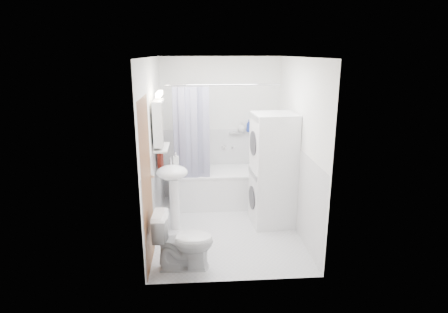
{
  "coord_description": "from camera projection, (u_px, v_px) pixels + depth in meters",
  "views": [
    {
      "loc": [
        -0.4,
        -4.93,
        2.46
      ],
      "look_at": [
        -0.03,
        0.15,
        1.04
      ],
      "focal_mm": 30.0,
      "sensor_mm": 36.0,
      "label": 1
    }
  ],
  "objects": [
    {
      "name": "floor",
      "position": [
        227.0,
        228.0,
        5.42
      ],
      "size": [
        2.6,
        2.6,
        0.0
      ],
      "primitive_type": "plane",
      "color": "silver",
      "rests_on": "ground"
    },
    {
      "name": "shower_caddy",
      "position": [
        236.0,
        133.0,
        6.32
      ],
      "size": [
        0.22,
        0.06,
        0.02
      ],
      "primitive_type": "cube",
      "color": "silver",
      "rests_on": "room_walls"
    },
    {
      "name": "room_walls",
      "position": [
        227.0,
        127.0,
        5.02
      ],
      "size": [
        2.6,
        2.6,
        2.6
      ],
      "color": "white",
      "rests_on": "ground"
    },
    {
      "name": "bathtub",
      "position": [
        222.0,
        185.0,
        6.22
      ],
      "size": [
        1.53,
        0.72,
        0.58
      ],
      "color": "white",
      "rests_on": "ground"
    },
    {
      "name": "soap_pump",
      "position": [
        176.0,
        162.0,
        5.36
      ],
      "size": [
        0.08,
        0.17,
        0.08
      ],
      "primitive_type": "imported",
      "color": "gray",
      "rests_on": "sink"
    },
    {
      "name": "shelf",
      "position": [
        162.0,
        147.0,
        5.13
      ],
      "size": [
        0.18,
        0.54,
        0.02
      ],
      "primitive_type": "cube",
      "color": "silver",
      "rests_on": "room_walls"
    },
    {
      "name": "tub_spout",
      "position": [
        233.0,
        147.0,
        6.4
      ],
      "size": [
        0.04,
        0.12,
        0.04
      ],
      "primitive_type": "cylinder",
      "rotation": [
        1.57,
        0.0,
        0.0
      ],
      "color": "silver",
      "rests_on": "room_walls"
    },
    {
      "name": "shelf_bottle",
      "position": [
        161.0,
        147.0,
        4.98
      ],
      "size": [
        0.07,
        0.18,
        0.07
      ],
      "primitive_type": "imported",
      "color": "gray",
      "rests_on": "shelf"
    },
    {
      "name": "wainscot",
      "position": [
        225.0,
        182.0,
        5.54
      ],
      "size": [
        1.98,
        2.58,
        2.58
      ],
      "color": "white",
      "rests_on": "ground"
    },
    {
      "name": "towel",
      "position": [
        160.0,
        138.0,
        5.35
      ],
      "size": [
        0.07,
        0.37,
        0.89
      ],
      "color": "#571B17",
      "rests_on": "room_walls"
    },
    {
      "name": "shampoo_b",
      "position": [
        249.0,
        129.0,
        6.32
      ],
      "size": [
        0.08,
        0.21,
        0.08
      ],
      "primitive_type": "imported",
      "color": "navy",
      "rests_on": "shower_caddy"
    },
    {
      "name": "curtain_rod",
      "position": [
        223.0,
        85.0,
        5.48
      ],
      "size": [
        1.71,
        0.02,
        0.02
      ],
      "primitive_type": "cylinder",
      "rotation": [
        0.0,
        1.57,
        0.0
      ],
      "color": "silver",
      "rests_on": "room_walls"
    },
    {
      "name": "shampoo_a",
      "position": [
        242.0,
        128.0,
        6.31
      ],
      "size": [
        0.13,
        0.17,
        0.13
      ],
      "primitive_type": "imported",
      "color": "gray",
      "rests_on": "shower_caddy"
    },
    {
      "name": "medicine_cabinet",
      "position": [
        159.0,
        121.0,
        5.03
      ],
      "size": [
        0.13,
        0.5,
        0.71
      ],
      "color": "white",
      "rests_on": "room_walls"
    },
    {
      "name": "shelf_cup",
      "position": [
        162.0,
        141.0,
        5.23
      ],
      "size": [
        0.1,
        0.09,
        0.1
      ],
      "primitive_type": "imported",
      "color": "gray",
      "rests_on": "shelf"
    },
    {
      "name": "washer_dryer",
      "position": [
        273.0,
        170.0,
        5.39
      ],
      "size": [
        0.63,
        0.62,
        1.64
      ],
      "rotation": [
        0.0,
        0.0,
        0.08
      ],
      "color": "white",
      "rests_on": "ground"
    },
    {
      "name": "toilet",
      "position": [
        184.0,
        241.0,
        4.35
      ],
      "size": [
        0.72,
        0.42,
        0.68
      ],
      "primitive_type": "imported",
      "rotation": [
        0.0,
        0.0,
        1.52
      ],
      "color": "white",
      "rests_on": "ground"
    },
    {
      "name": "shower_curtain",
      "position": [
        192.0,
        135.0,
        5.65
      ],
      "size": [
        0.55,
        0.02,
        1.45
      ],
      "color": "#15164B",
      "rests_on": "curtain_rod"
    },
    {
      "name": "door",
      "position": [
        153.0,
        176.0,
        4.56
      ],
      "size": [
        0.05,
        2.0,
        2.0
      ],
      "color": "brown",
      "rests_on": "ground"
    },
    {
      "name": "sink",
      "position": [
        173.0,
        182.0,
        5.23
      ],
      "size": [
        0.44,
        0.37,
        1.04
      ],
      "color": "white",
      "rests_on": "ground"
    }
  ]
}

